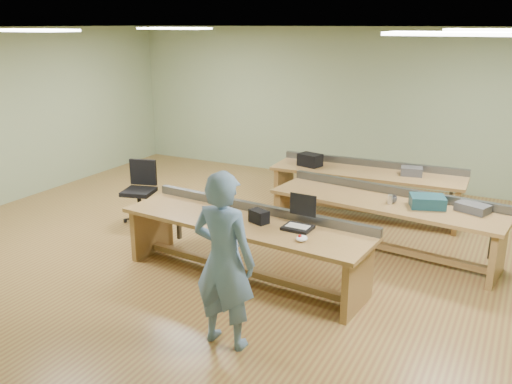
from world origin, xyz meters
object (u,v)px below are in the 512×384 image
at_px(task_chair, 141,200).
at_px(drinks_can, 390,199).
at_px(person, 224,260).
at_px(workbench_mid, 385,214).
at_px(laptop_base, 298,228).
at_px(camera_bag, 259,216).
at_px(parts_bin_teal, 427,201).
at_px(mug, 392,199).
at_px(parts_bin_grey, 473,208).
at_px(workbench_back, 367,182).
at_px(workbench_front, 245,235).

height_order(task_chair, drinks_can, task_chair).
relative_size(person, task_chair, 1.82).
bearing_deg(person, workbench_mid, -104.84).
distance_m(person, laptop_base, 1.43).
height_order(workbench_mid, laptop_base, workbench_mid).
xyz_separation_m(camera_bag, parts_bin_teal, (1.69, 1.53, -0.00)).
height_order(person, drinks_can, person).
relative_size(laptop_base, camera_bag, 1.44).
relative_size(task_chair, mug, 8.02).
relative_size(task_chair, drinks_can, 8.00).
distance_m(laptop_base, parts_bin_grey, 2.36).
height_order(workbench_mid, camera_bag, camera_bag).
xyz_separation_m(task_chair, drinks_can, (3.86, 0.46, 0.45)).
xyz_separation_m(workbench_back, laptop_base, (0.02, -2.94, 0.21)).
height_order(workbench_mid, mug, workbench_mid).
bearing_deg(person, workbench_front, -68.80).
bearing_deg(drinks_can, laptop_base, -116.80).
xyz_separation_m(workbench_front, person, (0.53, -1.39, 0.33)).
height_order(workbench_back, parts_bin_teal, parts_bin_teal).
distance_m(person, parts_bin_teal, 3.23).
relative_size(laptop_base, parts_bin_teal, 0.77).
bearing_deg(drinks_can, parts_bin_teal, 10.89).
bearing_deg(laptop_base, workbench_front, -175.55).
relative_size(workbench_front, camera_bag, 14.08).
distance_m(workbench_front, camera_bag, 0.32).
xyz_separation_m(mug, drinks_can, (-0.02, -0.05, 0.01)).
height_order(task_chair, mug, task_chair).
bearing_deg(drinks_can, parts_bin_grey, 9.36).
bearing_deg(parts_bin_grey, mug, -173.29).
bearing_deg(parts_bin_grey, workbench_back, 142.79).
height_order(workbench_back, mug, workbench_back).
distance_m(camera_bag, task_chair, 2.85).
bearing_deg(mug, workbench_front, -133.41).
bearing_deg(parts_bin_grey, laptop_base, -137.40).
bearing_deg(camera_bag, laptop_base, 23.49).
relative_size(workbench_front, workbench_back, 1.04).
xyz_separation_m(laptop_base, drinks_can, (0.72, 1.43, 0.04)).
xyz_separation_m(workbench_mid, drinks_can, (0.07, -0.11, 0.25)).
bearing_deg(person, task_chair, -38.31).
bearing_deg(workbench_front, parts_bin_grey, 38.44).
bearing_deg(person, workbench_back, -91.35).
xyz_separation_m(workbench_mid, mug, (0.09, -0.06, 0.24)).
relative_size(workbench_front, drinks_can, 26.76).
bearing_deg(parts_bin_teal, drinks_can, -169.11).
xyz_separation_m(person, mug, (0.90, 2.90, -0.09)).
distance_m(laptop_base, mug, 1.66).
bearing_deg(mug, parts_bin_teal, 5.04).
xyz_separation_m(workbench_back, camera_bag, (-0.48, -2.95, 0.27)).
bearing_deg(workbench_back, person, -94.30).
distance_m(workbench_back, parts_bin_grey, 2.23).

